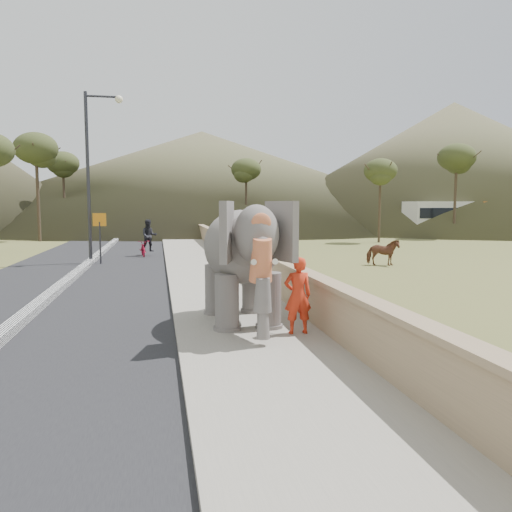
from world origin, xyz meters
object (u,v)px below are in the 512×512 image
Objects in this scene: lamppost at (94,160)px; elephant_and_man at (242,263)px; cow at (383,252)px; motorcyclist at (146,242)px.

lamppost is 2.15× the size of elephant_and_man.
motorcyclist is (-10.76, 6.33, 0.20)m from cow.
motorcyclist is at bearing 80.45° from cow.
lamppost reaches higher than cow.
elephant_and_man is 1.86× the size of motorcyclist.
elephant_and_man is at bearing -70.99° from lamppost.
elephant_and_man is 16.73m from motorcyclist.
elephant_and_man is (-8.28, -10.20, 0.86)m from cow.
cow is 0.72× the size of motorcyclist.
motorcyclist is (2.23, 2.86, -4.06)m from lamppost.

